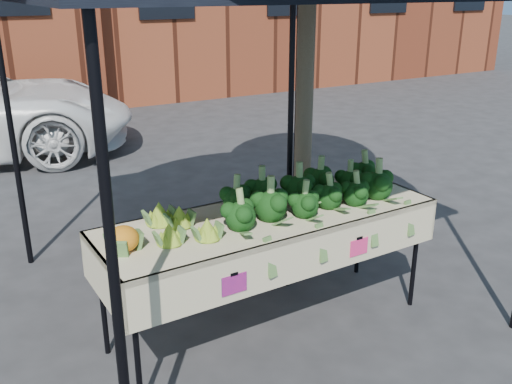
% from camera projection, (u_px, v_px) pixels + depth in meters
% --- Properties ---
extents(ground, '(90.00, 90.00, 0.00)m').
position_uv_depth(ground, '(293.00, 332.00, 4.13)').
color(ground, '#28282A').
extents(table, '(2.42, 0.86, 0.90)m').
position_uv_depth(table, '(270.00, 273.00, 4.04)').
color(table, beige).
rests_on(table, ground).
extents(canopy, '(3.16, 3.16, 2.74)m').
position_uv_depth(canopy, '(245.00, 129.00, 4.21)').
color(canopy, black).
rests_on(canopy, ground).
extents(broccoli_heap, '(1.47, 0.57, 0.26)m').
position_uv_depth(broccoli_heap, '(308.00, 187.00, 4.01)').
color(broccoli_heap, black).
rests_on(broccoli_heap, table).
extents(romanesco_cluster, '(0.43, 0.57, 0.20)m').
position_uv_depth(romanesco_cluster, '(178.00, 217.00, 3.56)').
color(romanesco_cluster, '#9FB333').
rests_on(romanesco_cluster, table).
extents(cauliflower_pair, '(0.20, 0.20, 0.18)m').
position_uv_depth(cauliflower_pair, '(123.00, 236.00, 3.32)').
color(cauliflower_pair, orange).
rests_on(cauliflower_pair, table).
extents(street_tree, '(2.19, 2.19, 4.31)m').
position_uv_depth(street_tree, '(307.00, 15.00, 4.56)').
color(street_tree, '#1E4C14').
rests_on(street_tree, ground).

